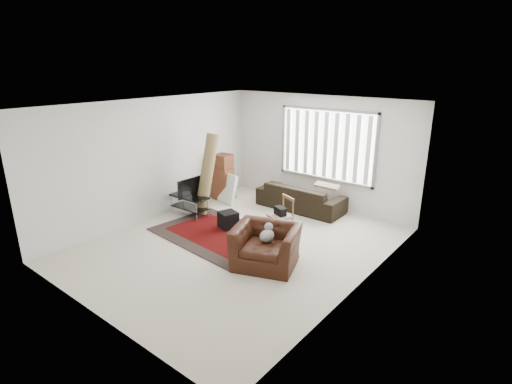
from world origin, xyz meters
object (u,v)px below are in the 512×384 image
Objects in this scene: moving_boxes at (224,178)px; side_chair at (281,214)px; tv_stand at (189,201)px; sofa at (301,193)px; armchair at (266,243)px.

moving_boxes reaches higher than side_chair.
side_chair is (2.29, 0.45, 0.10)m from tv_stand.
side_chair reaches higher than tv_stand.
armchair reaches higher than sofa.
armchair is (0.57, -1.26, -0.03)m from side_chair.
armchair is (2.86, -0.81, 0.07)m from tv_stand.
armchair is (1.06, -2.76, 0.00)m from sofa.
side_chair is 1.38m from armchair.
side_chair is at bearing -20.26° from moving_boxes.
tv_stand is 2.33m from side_chair.
sofa is 1.55× the size of armchair.
moving_boxes is at bearing 123.90° from armchair.
tv_stand is at bearing -146.95° from side_chair.
sofa is (2.00, 0.59, -0.14)m from moving_boxes.
sofa is at bearing 47.30° from tv_stand.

